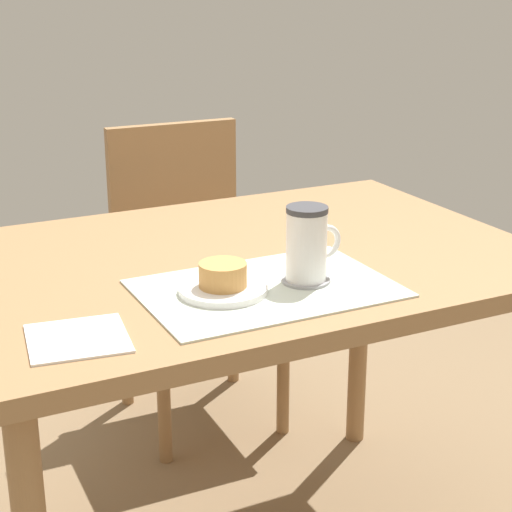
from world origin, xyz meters
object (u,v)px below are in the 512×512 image
Objects in this scene: pastry at (223,275)px; pastry_plate at (223,289)px; wooden_chair at (190,260)px; coffee_mug at (308,243)px; dining_table at (243,293)px.

pastry_plate is at bearing 0.00° from pastry.
coffee_mug reaches higher than wooden_chair.
dining_table is at bearing 55.51° from pastry_plate.
dining_table is at bearing 99.32° from coffee_mug.
pastry is (0.00, 0.00, 0.03)m from pastry_plate.
pastry is at bearing 174.23° from coffee_mug.
wooden_chair reaches higher than pastry.
wooden_chair is at bearing 76.41° from dining_table.
coffee_mug is at bearing -5.77° from pastry_plate.
coffee_mug is at bearing 82.49° from wooden_chair.
pastry is at bearing -124.49° from dining_table.
coffee_mug is at bearing -5.77° from pastry.
wooden_chair reaches higher than pastry_plate.
dining_table is 0.76m from wooden_chair.
pastry is (-0.30, -0.90, 0.30)m from wooden_chair.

